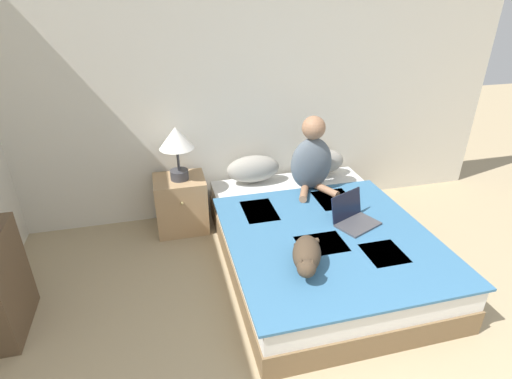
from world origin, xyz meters
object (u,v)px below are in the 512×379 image
person_sitting (312,159)px  table_lamp (176,142)px  laptop_open (354,218)px  pillow_far (319,162)px  pillow_near (253,169)px  cat_tabby (307,255)px  nightstand (181,204)px  bed (318,243)px

person_sitting → table_lamp: size_ratio=1.42×
person_sitting → laptop_open: (0.12, -0.68, -0.25)m
pillow_far → pillow_near: bearing=180.0°
pillow_far → cat_tabby: bearing=-115.2°
pillow_near → laptop_open: (0.61, -0.97, -0.08)m
person_sitting → nightstand: person_sitting is taller
pillow_near → laptop_open: size_ratio=1.26×
cat_tabby → nightstand: cat_tabby is taller
pillow_near → cat_tabby: pillow_near is taller
pillow_far → cat_tabby: 1.57m
pillow_far → nightstand: bearing=-177.7°
cat_tabby → nightstand: size_ratio=0.94×
pillow_far → table_lamp: (-1.42, -0.07, 0.37)m
cat_tabby → laptop_open: laptop_open is taller
pillow_far → laptop_open: 0.98m
pillow_far → cat_tabby: pillow_far is taller
person_sitting → nightstand: (-1.22, 0.23, -0.43)m
pillow_near → table_lamp: size_ratio=1.05×
laptop_open → nightstand: laptop_open is taller
pillow_far → nightstand: (-1.43, -0.06, -0.26)m
bed → pillow_far: 1.02m
cat_tabby → person_sitting: bearing=179.2°
person_sitting → laptop_open: size_ratio=1.70×
bed → pillow_near: (-0.35, 0.90, 0.34)m
nightstand → table_lamp: 0.63m
bed → pillow_far: size_ratio=3.94×
laptop_open → pillow_near: bearing=98.4°
pillow_far → cat_tabby: size_ratio=1.05×
pillow_far → nightstand: 1.45m
laptop_open → table_lamp: table_lamp is taller
pillow_far → table_lamp: bearing=-177.2°
bed → pillow_near: pillow_near is taller
pillow_near → pillow_far: same height
cat_tabby → table_lamp: (-0.75, 1.35, 0.40)m
bed → nightstand: (-1.08, 0.84, 0.07)m
pillow_near → person_sitting: bearing=-30.4°
person_sitting → laptop_open: 0.74m
cat_tabby → laptop_open: (0.58, 0.45, -0.05)m
table_lamp → laptop_open: bearing=-34.2°
nightstand → table_lamp: table_lamp is taller
bed → laptop_open: size_ratio=4.96×
cat_tabby → table_lamp: size_ratio=1.00×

